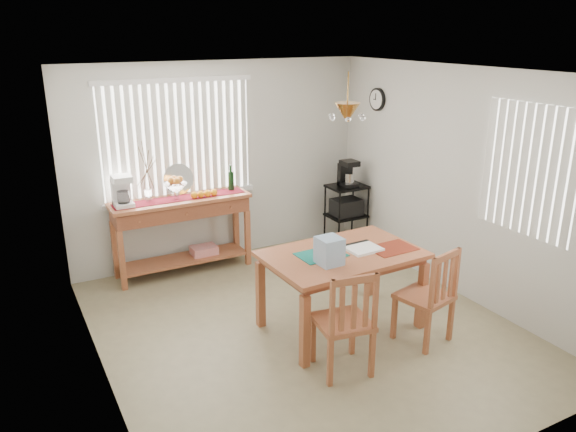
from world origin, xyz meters
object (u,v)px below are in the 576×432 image
dining_table (342,261)px  cart_items (347,174)px  sideboard (182,217)px  chair_right (428,296)px  wire_cart (346,209)px  chair_left (345,323)px

dining_table → cart_items: bearing=55.1°
sideboard → cart_items: cart_items is taller
cart_items → dining_table: size_ratio=0.23×
sideboard → chair_right: chair_right is taller
wire_cart → chair_left: 3.19m
wire_cart → chair_left: size_ratio=0.87×
chair_right → dining_table: bearing=132.5°
sideboard → chair_left: 2.91m
sideboard → chair_left: size_ratio=1.70×
chair_right → sideboard: bearing=119.3°
dining_table → chair_left: (-0.43, -0.70, -0.24)m
cart_items → chair_left: cart_items is taller
cart_items → chair_left: bearing=-124.0°
sideboard → chair_right: size_ratio=1.74×
sideboard → wire_cart: (2.33, -0.21, -0.20)m
dining_table → sideboard: bearing=114.4°
cart_items → dining_table: 2.39m
sideboard → cart_items: 2.36m
wire_cart → chair_left: (-1.79, -2.64, -0.03)m
cart_items → chair_left: 3.24m
wire_cart → dining_table: (-1.36, -1.94, 0.21)m
cart_items → sideboard: bearing=175.2°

